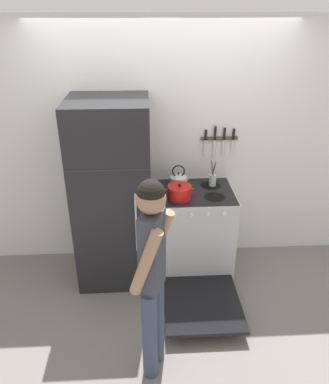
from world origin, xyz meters
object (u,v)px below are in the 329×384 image
Objects in this scene: tea_kettle at (178,180)px; utensil_jar at (213,179)px; dutch_oven_pot at (179,192)px; refrigerator at (113,195)px; stove_range at (194,233)px; person at (152,272)px.

tea_kettle is 0.85× the size of utensil_jar.
dutch_oven_pot is 0.45m from utensil_jar.
stove_range is at bearing -0.97° from refrigerator.
stove_range is at bearing -137.71° from utensil_jar.
dutch_oven_pot is 0.99× the size of utensil_jar.
stove_range is 1.37m from person.
utensil_jar is at bearing 9.05° from refrigerator.
refrigerator is 7.90× the size of tea_kettle.
refrigerator is at bearing -166.76° from tea_kettle.
stove_range is 0.59m from tea_kettle.
person reaches higher than stove_range.
tea_kettle reaches higher than stove_range.
person reaches higher than dutch_oven_pot.
utensil_jar reaches higher than stove_range.
stove_range is 0.57m from dutch_oven_pot.
tea_kettle is at bearing -179.02° from utensil_jar.
person reaches higher than tea_kettle.
refrigerator is 0.68m from tea_kettle.
stove_range is 0.60m from utensil_jar.
utensil_jar is at bearing 42.29° from stove_range.
dutch_oven_pot is 0.26m from tea_kettle.
person is at bearing -104.65° from dutch_oven_pot.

